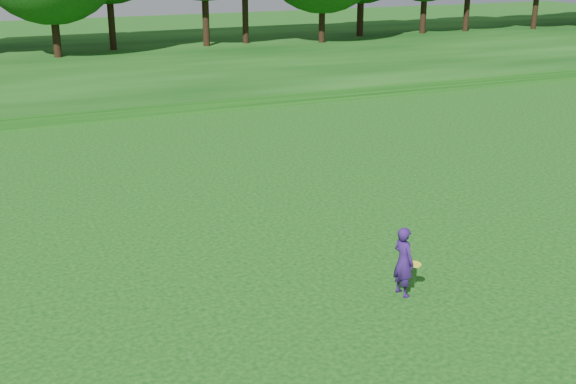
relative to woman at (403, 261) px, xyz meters
name	(u,v)px	position (x,y,z in m)	size (l,w,h in m)	color
ground	(365,291)	(-0.66, 0.47, -0.80)	(140.00, 140.00, 0.00)	#0C400D
berm	(98,64)	(-0.66, 34.47, -0.50)	(130.00, 30.00, 0.60)	#0C400D
walking_path	(151,113)	(-0.66, 20.47, -0.78)	(130.00, 1.60, 0.04)	gray
woman	(403,261)	(0.00, 0.00, 0.00)	(0.56, 0.63, 1.59)	#341767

